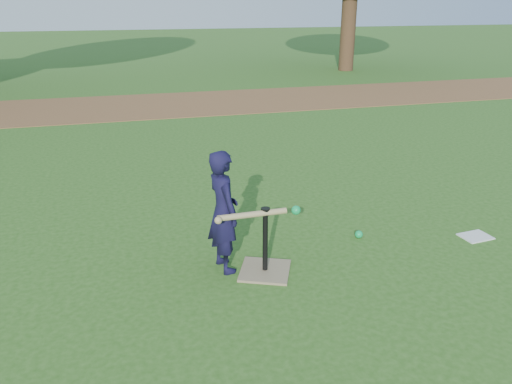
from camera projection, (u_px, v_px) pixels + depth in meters
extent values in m
plane|color=#285116|center=(260.00, 251.00, 4.81)|extent=(80.00, 80.00, 0.00)
cube|color=brown|center=(171.00, 104.00, 11.56)|extent=(24.00, 3.00, 0.01)
imported|color=black|center=(223.00, 212.00, 4.31)|extent=(0.34, 0.45, 1.10)
sphere|color=#0D994C|center=(359.00, 234.00, 5.06)|extent=(0.08, 0.08, 0.08)
cube|color=silver|center=(475.00, 236.00, 5.09)|extent=(0.32, 0.26, 0.01)
cube|color=#877356|center=(265.00, 271.00, 4.44)|extent=(0.57, 0.57, 0.02)
cylinder|color=black|center=(265.00, 241.00, 4.33)|extent=(0.05, 0.05, 0.55)
cylinder|color=black|center=(265.00, 211.00, 4.23)|extent=(0.08, 0.08, 0.06)
cylinder|color=tan|center=(252.00, 214.00, 4.19)|extent=(0.60, 0.06, 0.05)
sphere|color=tan|center=(218.00, 220.00, 4.08)|extent=(0.06, 0.06, 0.06)
sphere|color=#0D994C|center=(296.00, 210.00, 4.21)|extent=(0.08, 0.08, 0.08)
cylinder|color=#382316|center=(349.00, 18.00, 16.61)|extent=(0.50, 0.50, 3.42)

